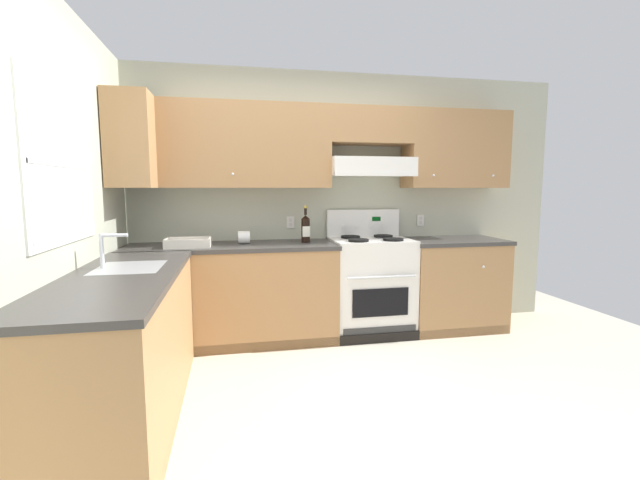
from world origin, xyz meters
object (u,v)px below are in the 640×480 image
Objects in this scene: bowl at (188,244)px; paper_towel_roll at (244,237)px; stove at (371,285)px; wine_bottle at (306,228)px.

bowl is 0.50m from paper_towel_roll.
stove is 10.43× the size of paper_towel_roll.
wine_bottle is at bearing -2.87° from paper_towel_roll.
paper_towel_roll reaches higher than bowl.
bowl is at bearing -163.39° from paper_towel_roll.
bowl is (-1.69, -0.09, 0.46)m from stove.
paper_towel_roll is at bearing 177.13° from wine_bottle.
paper_towel_roll is (-1.21, 0.05, 0.49)m from stove.
wine_bottle is at bearing 6.23° from bowl.
stove is 3.16× the size of bowl.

